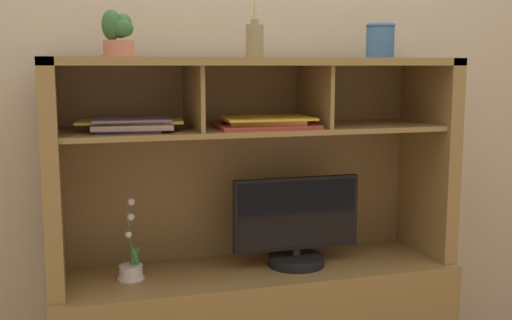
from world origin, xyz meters
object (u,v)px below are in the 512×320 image
(media_console, at_px, (255,292))
(potted_orchid, at_px, (131,266))
(magazine_stack_left, at_px, (265,123))
(diffuser_bottle, at_px, (255,41))
(magazine_stack_centre, at_px, (131,124))
(ceramic_vase, at_px, (380,41))
(tv_monitor, at_px, (296,227))
(potted_succulent, at_px, (118,35))

(media_console, relative_size, potted_orchid, 5.04)
(media_console, distance_m, magazine_stack_left, 0.71)
(potted_orchid, height_order, diffuser_bottle, diffuser_bottle)
(magazine_stack_centre, bearing_deg, ceramic_vase, -0.74)
(tv_monitor, xyz_separation_m, diffuser_bottle, (-0.17, 0.05, 0.76))
(tv_monitor, distance_m, potted_succulent, 1.04)
(potted_orchid, bearing_deg, tv_monitor, -1.83)
(magazine_stack_centre, xyz_separation_m, ceramic_vase, (1.02, -0.01, 0.32))
(magazine_stack_left, xyz_separation_m, potted_succulent, (-0.56, 0.02, 0.33))
(tv_monitor, height_order, potted_succulent, potted_succulent)
(potted_orchid, xyz_separation_m, magazine_stack_left, (0.54, -0.03, 0.54))
(potted_succulent, height_order, ceramic_vase, potted_succulent)
(magazine_stack_centre, bearing_deg, diffuser_bottle, 2.99)
(potted_orchid, xyz_separation_m, potted_succulent, (-0.02, -0.01, 0.88))
(magazine_stack_left, relative_size, magazine_stack_centre, 0.96)
(tv_monitor, xyz_separation_m, potted_orchid, (-0.67, 0.02, -0.11))
(media_console, xyz_separation_m, diffuser_bottle, (0.00, 0.01, 1.03))
(magazine_stack_left, xyz_separation_m, diffuser_bottle, (-0.03, 0.05, 0.32))
(magazine_stack_centre, bearing_deg, tv_monitor, -1.99)
(magazine_stack_centre, xyz_separation_m, diffuser_bottle, (0.49, 0.03, 0.32))
(potted_succulent, distance_m, ceramic_vase, 1.06)
(tv_monitor, bearing_deg, potted_succulent, 178.81)
(magazine_stack_left, distance_m, ceramic_vase, 0.60)
(media_console, xyz_separation_m, magazine_stack_centre, (-0.49, -0.01, 0.72))
(magazine_stack_centre, distance_m, diffuser_bottle, 0.58)
(magazine_stack_left, distance_m, magazine_stack_centre, 0.52)
(media_console, bearing_deg, magazine_stack_centre, -178.36)
(media_console, xyz_separation_m, magazine_stack_left, (0.03, -0.04, 0.71))
(magazine_stack_centre, height_order, diffuser_bottle, diffuser_bottle)
(potted_orchid, bearing_deg, magazine_stack_left, -2.79)
(tv_monitor, relative_size, magazine_stack_left, 1.35)
(diffuser_bottle, distance_m, potted_succulent, 0.53)
(diffuser_bottle, bearing_deg, potted_succulent, -176.32)
(potted_orchid, relative_size, magazine_stack_left, 0.82)
(ceramic_vase, bearing_deg, tv_monitor, -178.47)
(potted_orchid, height_order, magazine_stack_centre, magazine_stack_centre)
(magazine_stack_centre, xyz_separation_m, potted_succulent, (-0.04, -0.01, 0.33))
(potted_succulent, bearing_deg, magazine_stack_left, -1.96)
(magazine_stack_centre, bearing_deg, media_console, 1.64)
(tv_monitor, height_order, magazine_stack_centre, magazine_stack_centre)
(diffuser_bottle, height_order, ceramic_vase, diffuser_bottle)
(potted_orchid, distance_m, diffuser_bottle, 1.00)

